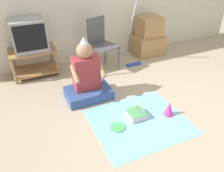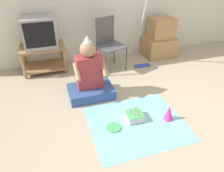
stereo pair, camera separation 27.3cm
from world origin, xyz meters
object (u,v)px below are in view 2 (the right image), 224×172
object	(u,v)px
party_hat_blue	(169,113)
paper_plate	(114,127)
dust_mop	(141,47)
person_seated	(90,78)
folding_chair	(109,41)
cardboard_box_stack	(160,40)
tv	(39,32)
birthday_cake	(134,116)

from	to	relation	value
party_hat_blue	paper_plate	size ratio (longest dim) A/B	1.06
dust_mop	party_hat_blue	xyz separation A→B (m)	(-0.31, -1.55, -0.24)
person_seated	folding_chair	bearing A→B (deg)	56.33
cardboard_box_stack	dust_mop	bearing A→B (deg)	-154.04
cardboard_box_stack	paper_plate	bearing A→B (deg)	-130.94
folding_chair	person_seated	size ratio (longest dim) A/B	0.99
paper_plate	person_seated	bearing A→B (deg)	97.25
dust_mop	person_seated	size ratio (longest dim) A/B	1.33
party_hat_blue	paper_plate	xyz separation A→B (m)	(-0.69, 0.05, -0.09)
cardboard_box_stack	person_seated	distance (m)	1.88
paper_plate	cardboard_box_stack	bearing A→B (deg)	49.06
cardboard_box_stack	paper_plate	world-z (taller)	cardboard_box_stack
cardboard_box_stack	person_seated	size ratio (longest dim) A/B	0.84
person_seated	paper_plate	bearing A→B (deg)	-82.75
tv	birthday_cake	bearing A→B (deg)	-60.39
tv	paper_plate	bearing A→B (deg)	-69.29
cardboard_box_stack	party_hat_blue	size ratio (longest dim) A/B	3.97
folding_chair	person_seated	xyz separation A→B (m)	(-0.52, -0.78, -0.21)
folding_chair	party_hat_blue	bearing A→B (deg)	-80.27
tv	cardboard_box_stack	size ratio (longest dim) A/B	0.68
folding_chair	cardboard_box_stack	xyz separation A→B (m)	(1.09, 0.19, -0.17)
person_seated	tv	bearing A→B (deg)	119.71
cardboard_box_stack	birthday_cake	distance (m)	2.08
cardboard_box_stack	party_hat_blue	xyz separation A→B (m)	(-0.82, -1.79, -0.23)
cardboard_box_stack	party_hat_blue	world-z (taller)	cardboard_box_stack
dust_mop	paper_plate	xyz separation A→B (m)	(-1.00, -1.49, -0.33)
tv	person_seated	xyz separation A→B (m)	(0.57, -1.00, -0.40)
cardboard_box_stack	birthday_cake	size ratio (longest dim) A/B	3.56
dust_mop	party_hat_blue	world-z (taller)	dust_mop
paper_plate	tv	bearing A→B (deg)	110.71
folding_chair	paper_plate	bearing A→B (deg)	-105.17
folding_chair	dust_mop	size ratio (longest dim) A/B	0.75
tv	birthday_cake	world-z (taller)	tv
folding_chair	birthday_cake	xyz separation A→B (m)	(-0.13, -1.47, -0.45)
folding_chair	paper_plate	size ratio (longest dim) A/B	4.96
tv	cardboard_box_stack	distance (m)	2.21
dust_mop	folding_chair	bearing A→B (deg)	174.68
cardboard_box_stack	person_seated	bearing A→B (deg)	-148.90
cardboard_box_stack	paper_plate	xyz separation A→B (m)	(-1.51, -1.74, -0.31)
tv	dust_mop	world-z (taller)	dust_mop
paper_plate	folding_chair	bearing A→B (deg)	74.83
folding_chair	cardboard_box_stack	bearing A→B (deg)	10.06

